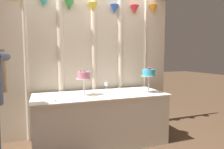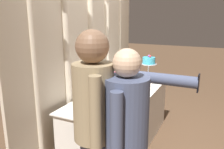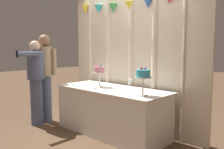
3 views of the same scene
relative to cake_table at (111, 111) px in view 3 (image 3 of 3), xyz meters
name	(u,v)px [view 3 (image 3 of 3)]	position (x,y,z in m)	size (l,w,h in m)	color
ground_plane	(107,135)	(0.00, -0.10, -0.40)	(24.00, 24.00, 0.00)	brown
draped_curtain	(130,53)	(-0.01, 0.51, 0.98)	(3.00, 0.17, 2.64)	beige
cake_table	(111,111)	(0.00, 0.00, 0.00)	(2.04, 0.83, 0.79)	white
cake_display_nearleft	(100,71)	(-0.27, -0.02, 0.68)	(0.24, 0.24, 0.39)	silver
cake_display_nearright	(143,75)	(0.76, -0.14, 0.70)	(0.26, 0.26, 0.42)	#B2B2B7
wine_glass	(130,82)	(0.18, 0.28, 0.50)	(0.07, 0.07, 0.14)	silver
tealight_far_left	(73,85)	(-0.70, -0.27, 0.41)	(0.04, 0.04, 0.04)	beige
tealight_near_left	(95,88)	(-0.17, -0.22, 0.41)	(0.05, 0.05, 0.04)	beige
tealight_near_right	(115,90)	(0.17, -0.08, 0.41)	(0.04, 0.04, 0.03)	beige
guest_man_pink_jacket	(45,73)	(-1.44, -0.39, 0.58)	(0.42, 0.42, 1.74)	#4C5675
guest_man_dark_suit	(36,79)	(-1.39, -0.63, 0.49)	(0.49, 0.63, 1.61)	#4C5675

